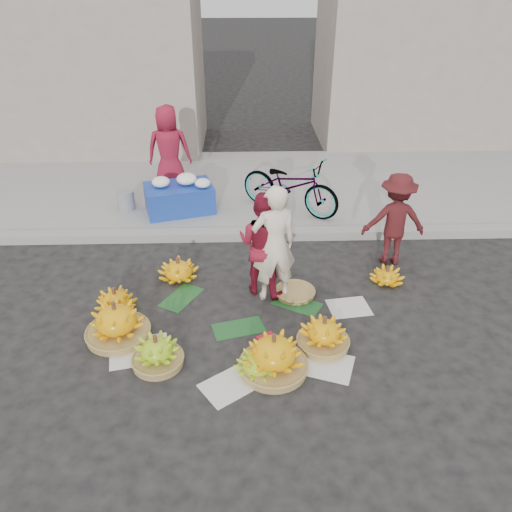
{
  "coord_description": "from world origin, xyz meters",
  "views": [
    {
      "loc": [
        -0.02,
        -5.23,
        4.06
      ],
      "look_at": [
        0.14,
        0.43,
        0.7
      ],
      "focal_mm": 35.0,
      "sensor_mm": 36.0,
      "label": 1
    }
  ],
  "objects_px": {
    "flower_table": "(180,196)",
    "bicycle": "(290,185)",
    "banana_bunch_0": "(116,321)",
    "banana_bunch_4": "(324,334)",
    "vendor_cream": "(274,244)"
  },
  "relations": [
    {
      "from": "banana_bunch_0",
      "to": "banana_bunch_4",
      "type": "relative_size",
      "value": 1.26
    },
    {
      "from": "vendor_cream",
      "to": "bicycle",
      "type": "height_order",
      "value": "vendor_cream"
    },
    {
      "from": "bicycle",
      "to": "vendor_cream",
      "type": "bearing_deg",
      "value": -157.09
    },
    {
      "from": "bicycle",
      "to": "banana_bunch_4",
      "type": "bearing_deg",
      "value": -145.41
    },
    {
      "from": "banana_bunch_4",
      "to": "bicycle",
      "type": "xyz_separation_m",
      "value": [
        -0.11,
        3.58,
        0.43
      ]
    },
    {
      "from": "vendor_cream",
      "to": "flower_table",
      "type": "bearing_deg",
      "value": -72.35
    },
    {
      "from": "banana_bunch_0",
      "to": "banana_bunch_4",
      "type": "bearing_deg",
      "value": -5.66
    },
    {
      "from": "bicycle",
      "to": "banana_bunch_0",
      "type": "bearing_deg",
      "value": 176.78
    },
    {
      "from": "banana_bunch_0",
      "to": "vendor_cream",
      "type": "distance_m",
      "value": 2.23
    },
    {
      "from": "banana_bunch_0",
      "to": "bicycle",
      "type": "relative_size",
      "value": 0.43
    },
    {
      "from": "flower_table",
      "to": "bicycle",
      "type": "relative_size",
      "value": 0.7
    },
    {
      "from": "banana_bunch_0",
      "to": "vendor_cream",
      "type": "xyz_separation_m",
      "value": [
        1.99,
        0.81,
        0.6
      ]
    },
    {
      "from": "vendor_cream",
      "to": "banana_bunch_4",
      "type": "bearing_deg",
      "value": 104.03
    },
    {
      "from": "flower_table",
      "to": "bicycle",
      "type": "xyz_separation_m",
      "value": [
        1.98,
        -0.05,
        0.22
      ]
    },
    {
      "from": "bicycle",
      "to": "flower_table",
      "type": "bearing_deg",
      "value": 121.32
    }
  ]
}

